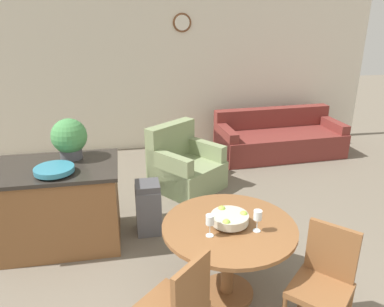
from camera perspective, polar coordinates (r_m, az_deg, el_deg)
The scene contains 13 objects.
wall_back at distance 6.82m, azimuth -5.41°, elevation 11.84°, with size 8.00×0.09×2.70m.
dining_table at distance 3.33m, azimuth 5.61°, elevation -13.19°, with size 1.15×1.15×0.73m.
dining_chair_near_left at distance 2.81m, azimuth -2.16°, elevation -22.09°, with size 0.59×0.59×0.92m.
dining_chair_near_right at distance 3.18m, azimuth 19.49°, elevation -17.47°, with size 0.59×0.59×0.92m.
fruit_bowl at distance 3.21m, azimuth 5.77°, elevation -9.80°, with size 0.32×0.32×0.12m.
wine_glass_left at distance 3.02m, azimuth 2.80°, elevation -10.19°, with size 0.07×0.07×0.19m.
wine_glass_right at distance 3.12m, azimuth 9.98°, elevation -9.38°, with size 0.07×0.07×0.19m.
kitchen_island at distance 4.32m, azimuth -19.52°, elevation -7.42°, with size 1.29×0.86×0.92m.
teal_bowl at distance 3.92m, azimuth -20.26°, elevation -2.33°, with size 0.39×0.39×0.07m.
potted_plant at distance 4.22m, azimuth -18.19°, elevation 2.28°, with size 0.38×0.38×0.44m.
trash_bin at distance 4.37m, azimuth -6.67°, elevation -8.19°, with size 0.28×0.30×0.62m.
couch at distance 6.86m, azimuth 13.04°, elevation 2.13°, with size 2.22×1.05×0.77m.
armchair at distance 5.40m, azimuth -1.12°, elevation -2.19°, with size 1.17×1.17×0.91m.
Camera 1 is at (-0.62, -1.44, 2.43)m, focal length 35.00 mm.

